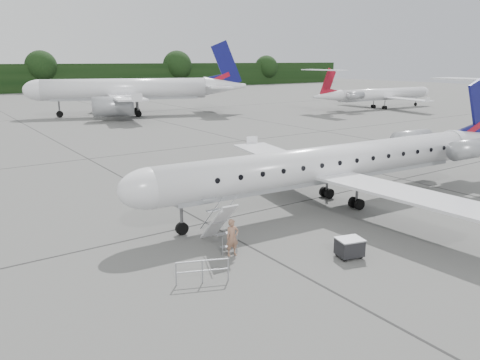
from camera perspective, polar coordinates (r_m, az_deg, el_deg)
ground at (r=26.92m, az=12.80°, el=-5.72°), size 320.00×320.00×0.00m
main_regional_jet at (r=29.82m, az=11.02°, el=4.10°), size 31.89×24.02×7.79m
airstair at (r=23.45m, az=-2.63°, el=-5.24°), size 1.03×2.53×2.44m
passenger at (r=22.42m, az=-0.94°, el=-7.03°), size 0.71×0.51×1.81m
safety_railing at (r=20.02m, az=-4.60°, el=-11.09°), size 2.06×0.93×1.00m
baggage_cart at (r=22.95m, az=13.21°, el=-8.00°), size 1.36×1.20×1.00m
bg_narrowbody at (r=81.36m, az=-13.82°, el=11.92°), size 40.22×34.48×12.19m
bg_regional_right at (r=95.05m, az=17.15°, el=10.62°), size 29.94×22.17×7.62m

